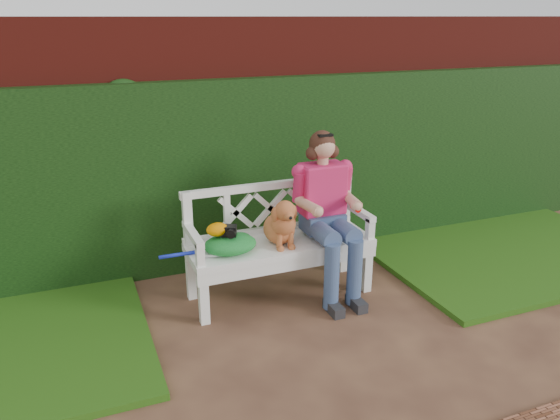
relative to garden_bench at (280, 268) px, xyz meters
name	(u,v)px	position (x,y,z in m)	size (l,w,h in m)	color
ground	(326,352)	(-0.02, -0.90, -0.24)	(60.00, 60.00, 0.00)	#41281D
brick_wall	(238,142)	(-0.02, 1.00, 0.86)	(10.00, 0.30, 2.20)	maroon
ivy_hedge	(246,173)	(-0.02, 0.78, 0.61)	(10.00, 0.18, 1.70)	#1D4313
grass_right	(503,249)	(2.38, 0.00, -0.21)	(2.60, 2.00, 0.05)	#235B13
garden_bench	(280,268)	(0.00, 0.00, 0.00)	(1.58, 0.60, 0.48)	white
seated_woman	(324,216)	(0.38, -0.02, 0.41)	(0.55, 0.73, 1.30)	#DA323E
dog	(280,221)	(-0.02, -0.05, 0.44)	(0.27, 0.36, 0.40)	#B66D46
tennis_racket	(211,250)	(-0.57, 0.01, 0.26)	(0.63, 0.26, 0.03)	beige
green_bag	(230,244)	(-0.44, -0.06, 0.31)	(0.41, 0.32, 0.14)	#196825
camera_item	(229,231)	(-0.44, -0.05, 0.42)	(0.12, 0.09, 0.08)	black
baseball_glove	(217,230)	(-0.53, -0.03, 0.43)	(0.17, 0.12, 0.11)	#D77C00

